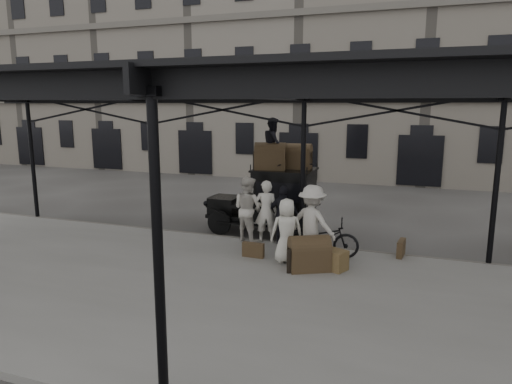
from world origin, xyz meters
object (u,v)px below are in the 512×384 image
at_px(taxi, 275,198).
at_px(porter_left, 266,212).
at_px(porter_official, 283,215).
at_px(bicycle, 321,238).
at_px(steamer_trunk_platform, 309,256).
at_px(steamer_trunk_roof_near, 270,158).

relative_size(taxi, porter_left, 1.94).
height_order(porter_official, bicycle, porter_official).
relative_size(bicycle, steamer_trunk_platform, 2.03).
height_order(porter_left, steamer_trunk_platform, porter_left).
distance_m(porter_left, steamer_trunk_platform, 2.61).
relative_size(porter_official, steamer_trunk_platform, 1.76).
xyz_separation_m(porter_left, steamer_trunk_roof_near, (-0.26, 1.22, 1.44)).
xyz_separation_m(taxi, bicycle, (2.00, -2.23, -0.52)).
relative_size(porter_official, steamer_trunk_roof_near, 1.80).
bearing_deg(porter_official, steamer_trunk_platform, 129.86).
relative_size(porter_left, steamer_trunk_roof_near, 1.94).
bearing_deg(porter_left, bicycle, 141.77).
distance_m(porter_left, porter_official, 0.54).
distance_m(bicycle, steamer_trunk_platform, 1.10).
distance_m(taxi, porter_left, 1.48).
bearing_deg(taxi, porter_official, -63.78).
xyz_separation_m(porter_official, bicycle, (1.28, -0.77, -0.34)).
height_order(steamer_trunk_roof_near, steamer_trunk_platform, steamer_trunk_roof_near).
height_order(taxi, bicycle, taxi).
distance_m(taxi, bicycle, 3.04).
bearing_deg(steamer_trunk_platform, porter_left, 105.85).
bearing_deg(steamer_trunk_roof_near, bicycle, -55.77).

